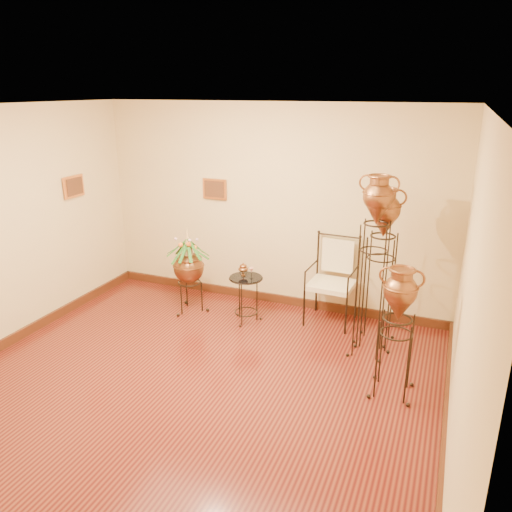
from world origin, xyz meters
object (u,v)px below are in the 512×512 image
at_px(amphora_mid, 380,268).
at_px(side_table, 246,298).
at_px(planter_urn, 189,264).
at_px(armchair, 332,281).
at_px(amphora_tall, 373,266).

bearing_deg(amphora_mid, side_table, -179.44).
relative_size(planter_urn, armchair, 1.07).
distance_m(armchair, side_table, 1.14).
xyz_separation_m(amphora_tall, armchair, (-0.60, 0.64, -0.51)).
bearing_deg(armchair, planter_urn, -166.01).
relative_size(amphora_tall, amphora_mid, 1.09).
bearing_deg(amphora_tall, side_table, 171.55).
distance_m(amphora_tall, side_table, 1.82).
height_order(amphora_tall, side_table, amphora_tall).
xyz_separation_m(amphora_mid, planter_urn, (-2.55, -0.01, -0.30)).
bearing_deg(armchair, amphora_mid, -27.38).
relative_size(amphora_tall, side_table, 2.68).
xyz_separation_m(amphora_tall, side_table, (-1.64, 0.24, -0.76)).
bearing_deg(side_table, planter_urn, 179.28).
bearing_deg(amphora_tall, armchair, 133.21).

